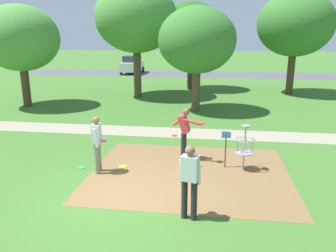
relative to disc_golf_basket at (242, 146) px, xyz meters
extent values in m
plane|color=#3D6B28|center=(-3.24, -2.36, -0.75)|extent=(160.00, 160.00, 0.00)
cube|color=brown|center=(-1.54, -0.50, -0.75)|extent=(5.80, 4.77, 0.01)
cylinder|color=#9E9EA3|center=(0.06, -0.01, -0.08)|extent=(0.05, 0.05, 1.35)
cylinder|color=#9E9EA3|center=(0.06, -0.01, 0.62)|extent=(0.24, 0.24, 0.04)
torus|color=#9E9EA3|center=(0.06, -0.01, 0.20)|extent=(0.58, 0.58, 0.02)
torus|color=#9E9EA3|center=(0.06, -0.01, -0.20)|extent=(0.55, 0.55, 0.03)
cylinder|color=#9E9EA3|center=(0.06, -0.01, -0.22)|extent=(0.48, 0.48, 0.02)
cylinder|color=gray|center=(0.30, -0.01, 0.00)|extent=(0.01, 0.01, 0.40)
cylinder|color=gray|center=(0.25, 0.13, 0.00)|extent=(0.01, 0.01, 0.40)
cylinder|color=gray|center=(0.13, 0.22, 0.00)|extent=(0.01, 0.01, 0.40)
cylinder|color=gray|center=(-0.01, 0.22, 0.00)|extent=(0.01, 0.01, 0.40)
cylinder|color=gray|center=(-0.13, 0.13, 0.00)|extent=(0.01, 0.01, 0.40)
cylinder|color=gray|center=(-0.18, -0.01, 0.00)|extent=(0.01, 0.01, 0.40)
cylinder|color=gray|center=(-0.13, -0.15, 0.00)|extent=(0.01, 0.01, 0.40)
cylinder|color=gray|center=(-0.01, -0.24, 0.00)|extent=(0.01, 0.01, 0.40)
cylinder|color=gray|center=(0.13, -0.24, 0.00)|extent=(0.01, 0.01, 0.40)
cylinder|color=gray|center=(0.25, -0.15, 0.00)|extent=(0.01, 0.01, 0.40)
cylinder|color=#4C3823|center=(-0.49, 0.09, -0.20)|extent=(0.04, 0.04, 1.10)
cube|color=#3384C6|center=(-0.49, 0.09, 0.30)|extent=(0.28, 0.03, 0.20)
cylinder|color=slate|center=(-4.24, -0.70, -0.29)|extent=(0.14, 0.14, 0.92)
cylinder|color=slate|center=(-4.21, -0.92, -0.29)|extent=(0.14, 0.14, 0.92)
cube|color=silver|center=(-4.23, -0.81, 0.45)|extent=(0.26, 0.38, 0.56)
sphere|color=brown|center=(-4.23, -0.81, 0.85)|extent=(0.22, 0.22, 0.22)
cylinder|color=silver|center=(-4.23, -0.62, 0.36)|extent=(0.17, 0.11, 0.55)
cylinder|color=silver|center=(-4.19, -1.00, 0.36)|extent=(0.17, 0.11, 0.55)
cylinder|color=#E53D99|center=(-4.05, -0.79, 0.22)|extent=(0.22, 0.22, 0.02)
cylinder|color=#232328|center=(-1.81, 0.72, -0.29)|extent=(0.14, 0.14, 0.92)
cylinder|color=#232328|center=(-1.83, 0.51, -0.29)|extent=(0.14, 0.14, 0.92)
cube|color=#D1383D|center=(-1.82, 0.61, 0.45)|extent=(0.41, 0.39, 0.60)
sphere|color=brown|center=(-1.76, 0.61, 0.85)|extent=(0.22, 0.22, 0.22)
cylinder|color=#D1383D|center=(-1.53, 0.42, 0.56)|extent=(0.59, 0.15, 0.21)
cylinder|color=red|center=(-1.25, 0.40, 0.53)|extent=(0.22, 0.22, 0.02)
cylinder|color=#D1383D|center=(-1.98, 0.79, 0.49)|extent=(0.48, 0.14, 0.37)
cylinder|color=#232328|center=(-1.47, -2.99, -0.29)|extent=(0.14, 0.14, 0.92)
cylinder|color=#232328|center=(-1.25, -3.04, -0.29)|extent=(0.14, 0.14, 0.92)
cube|color=silver|center=(-1.36, -3.01, 0.45)|extent=(0.40, 0.30, 0.56)
sphere|color=brown|center=(-1.36, -3.01, 0.85)|extent=(0.22, 0.22, 0.22)
cylinder|color=silver|center=(-1.54, -2.95, 0.36)|extent=(0.13, 0.18, 0.55)
cylinder|color=silver|center=(-1.17, -3.04, 0.36)|extent=(0.13, 0.18, 0.55)
cylinder|color=#1E93DB|center=(-1.32, -2.84, 0.22)|extent=(0.22, 0.22, 0.02)
cylinder|color=gold|center=(-3.62, -0.32, -0.74)|extent=(0.26, 0.26, 0.02)
cylinder|color=green|center=(-1.29, 0.08, -0.74)|extent=(0.21, 0.21, 0.02)
cylinder|color=red|center=(-2.42, 3.13, -0.74)|extent=(0.23, 0.23, 0.02)
cylinder|color=green|center=(-4.86, -0.58, -0.74)|extent=(0.22, 0.22, 0.02)
cylinder|color=#4C3823|center=(4.25, 14.02, 0.63)|extent=(0.48, 0.48, 2.78)
ellipsoid|color=#38752D|center=(4.25, 14.02, 3.88)|extent=(4.95, 4.95, 4.21)
cylinder|color=#4C3823|center=(-11.43, 7.68, 0.35)|extent=(0.45, 0.45, 2.21)
ellipsoid|color=#4C8E3D|center=(-11.43, 7.68, 3.02)|extent=(4.18, 4.18, 3.55)
cylinder|color=brown|center=(-5.89, 11.65, 0.78)|extent=(0.49, 0.49, 3.07)
ellipsoid|color=#4C8E3D|center=(-5.89, 11.65, 4.24)|extent=(5.13, 5.13, 4.36)
cylinder|color=brown|center=(-1.85, 7.88, 0.34)|extent=(0.44, 0.44, 2.19)
ellipsoid|color=#38752D|center=(-1.85, 7.88, 2.94)|extent=(3.99, 3.99, 3.40)
cylinder|color=#4C3823|center=(-2.66, 15.01, 0.68)|extent=(0.45, 0.45, 2.87)
ellipsoid|color=#285B1E|center=(-2.66, 15.01, 3.71)|extent=(4.24, 4.24, 3.60)
cube|color=#4C4C51|center=(-3.24, 25.08, -0.75)|extent=(36.00, 6.00, 0.01)
cube|color=silver|center=(-9.53, 24.91, 0.00)|extent=(1.92, 4.25, 0.90)
cube|color=#2D333D|center=(-9.53, 24.91, 0.77)|extent=(1.65, 2.23, 0.64)
cylinder|color=black|center=(-10.47, 26.18, -0.45)|extent=(0.20, 0.60, 0.60)
cylinder|color=black|center=(-8.67, 26.23, -0.45)|extent=(0.20, 0.60, 0.60)
cylinder|color=black|center=(-10.39, 23.58, -0.45)|extent=(0.20, 0.60, 0.60)
cylinder|color=black|center=(-8.59, 23.63, -0.45)|extent=(0.20, 0.60, 0.60)
cube|color=gray|center=(-3.24, 3.60, -0.75)|extent=(40.00, 1.46, 0.00)
camera|label=1|loc=(-0.92, -9.56, 3.20)|focal=35.31mm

